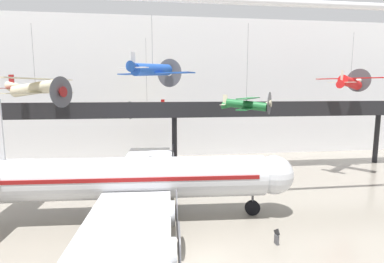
{
  "coord_description": "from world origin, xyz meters",
  "views": [
    {
      "loc": [
        -2.94,
        -17.33,
        10.87
      ],
      "look_at": [
        0.29,
        6.9,
        7.44
      ],
      "focal_mm": 28.0,
      "sensor_mm": 36.0,
      "label": 1
    }
  ],
  "objects_px": {
    "suspended_plane_red_highwing": "(350,82)",
    "suspended_plane_yellow_lowwing": "(147,108)",
    "airliner_silver_main": "(127,179)",
    "info_sign_pedestal": "(277,238)",
    "suspended_plane_cream_biplane": "(36,88)",
    "suspended_plane_blue_trainer": "(153,70)",
    "suspended_plane_green_biplane": "(247,104)"
  },
  "relations": [
    {
      "from": "suspended_plane_green_biplane",
      "to": "suspended_plane_red_highwing",
      "type": "bearing_deg",
      "value": 45.43
    },
    {
      "from": "suspended_plane_cream_biplane",
      "to": "suspended_plane_red_highwing",
      "type": "height_order",
      "value": "suspended_plane_red_highwing"
    },
    {
      "from": "suspended_plane_red_highwing",
      "to": "airliner_silver_main",
      "type": "bearing_deg",
      "value": 163.83
    },
    {
      "from": "airliner_silver_main",
      "to": "suspended_plane_red_highwing",
      "type": "relative_size",
      "value": 4.33
    },
    {
      "from": "suspended_plane_blue_trainer",
      "to": "info_sign_pedestal",
      "type": "bearing_deg",
      "value": -106.75
    },
    {
      "from": "airliner_silver_main",
      "to": "suspended_plane_cream_biplane",
      "type": "distance_m",
      "value": 16.31
    },
    {
      "from": "suspended_plane_green_biplane",
      "to": "suspended_plane_red_highwing",
      "type": "xyz_separation_m",
      "value": [
        14.52,
        3.6,
        2.5
      ]
    },
    {
      "from": "suspended_plane_red_highwing",
      "to": "suspended_plane_yellow_lowwing",
      "type": "relative_size",
      "value": 0.71
    },
    {
      "from": "suspended_plane_green_biplane",
      "to": "suspended_plane_cream_biplane",
      "type": "xyz_separation_m",
      "value": [
        -22.63,
        3.37,
        1.77
      ]
    },
    {
      "from": "suspended_plane_yellow_lowwing",
      "to": "suspended_plane_blue_trainer",
      "type": "relative_size",
      "value": 1.42
    },
    {
      "from": "airliner_silver_main",
      "to": "suspended_plane_yellow_lowwing",
      "type": "height_order",
      "value": "suspended_plane_yellow_lowwing"
    },
    {
      "from": "suspended_plane_red_highwing",
      "to": "suspended_plane_blue_trainer",
      "type": "distance_m",
      "value": 25.14
    },
    {
      "from": "airliner_silver_main",
      "to": "suspended_plane_green_biplane",
      "type": "xyz_separation_m",
      "value": [
        12.3,
        6.76,
        5.75
      ]
    },
    {
      "from": "airliner_silver_main",
      "to": "suspended_plane_cream_biplane",
      "type": "relative_size",
      "value": 3.67
    },
    {
      "from": "suspended_plane_cream_biplane",
      "to": "suspended_plane_red_highwing",
      "type": "distance_m",
      "value": 37.15
    },
    {
      "from": "suspended_plane_yellow_lowwing",
      "to": "info_sign_pedestal",
      "type": "xyz_separation_m",
      "value": [
        9.26,
        -22.48,
        -7.92
      ]
    },
    {
      "from": "airliner_silver_main",
      "to": "suspended_plane_cream_biplane",
      "type": "xyz_separation_m",
      "value": [
        -10.33,
        10.13,
        7.53
      ]
    },
    {
      "from": "airliner_silver_main",
      "to": "suspended_plane_green_biplane",
      "type": "bearing_deg",
      "value": 31.96
    },
    {
      "from": "airliner_silver_main",
      "to": "suspended_plane_red_highwing",
      "type": "xyz_separation_m",
      "value": [
        26.82,
        10.36,
        8.25
      ]
    },
    {
      "from": "suspended_plane_green_biplane",
      "to": "suspended_plane_yellow_lowwing",
      "type": "xyz_separation_m",
      "value": [
        -10.84,
        10.07,
        -0.9
      ]
    },
    {
      "from": "suspended_plane_red_highwing",
      "to": "suspended_plane_yellow_lowwing",
      "type": "height_order",
      "value": "suspended_plane_red_highwing"
    },
    {
      "from": "suspended_plane_cream_biplane",
      "to": "suspended_plane_red_highwing",
      "type": "xyz_separation_m",
      "value": [
        37.14,
        0.23,
        0.73
      ]
    },
    {
      "from": "suspended_plane_green_biplane",
      "to": "suspended_plane_yellow_lowwing",
      "type": "relative_size",
      "value": 0.88
    },
    {
      "from": "airliner_silver_main",
      "to": "info_sign_pedestal",
      "type": "distance_m",
      "value": 12.5
    },
    {
      "from": "airliner_silver_main",
      "to": "suspended_plane_red_highwing",
      "type": "distance_m",
      "value": 29.91
    },
    {
      "from": "suspended_plane_green_biplane",
      "to": "info_sign_pedestal",
      "type": "distance_m",
      "value": 15.31
    },
    {
      "from": "suspended_plane_yellow_lowwing",
      "to": "suspended_plane_blue_trainer",
      "type": "distance_m",
      "value": 12.6
    },
    {
      "from": "suspended_plane_yellow_lowwing",
      "to": "airliner_silver_main",
      "type": "bearing_deg",
      "value": 60.44
    },
    {
      "from": "airliner_silver_main",
      "to": "suspended_plane_blue_trainer",
      "type": "height_order",
      "value": "suspended_plane_blue_trainer"
    },
    {
      "from": "airliner_silver_main",
      "to": "suspended_plane_blue_trainer",
      "type": "bearing_deg",
      "value": 68.91
    },
    {
      "from": "suspended_plane_blue_trainer",
      "to": "suspended_plane_yellow_lowwing",
      "type": "bearing_deg",
      "value": 38.83
    },
    {
      "from": "suspended_plane_red_highwing",
      "to": "suspended_plane_yellow_lowwing",
      "type": "distance_m",
      "value": 26.39
    }
  ]
}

